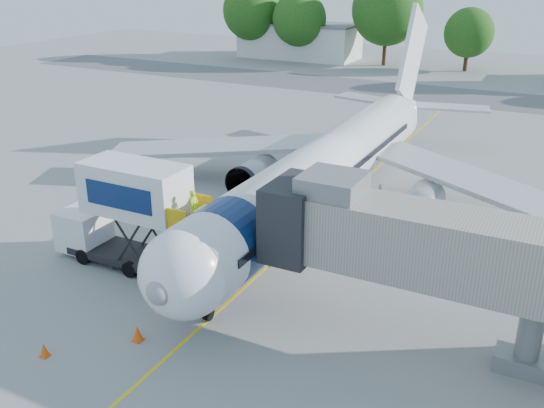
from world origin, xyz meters
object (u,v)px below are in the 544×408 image
at_px(aircraft, 330,166).
at_px(catering_hiloader, 127,215).
at_px(jet_bridge, 415,244).
at_px(ground_tug, 102,375).

relative_size(aircraft, catering_hiloader, 4.44).
distance_m(aircraft, jet_bridge, 13.77).
xyz_separation_m(jet_bridge, ground_tug, (-8.80, -8.19, -3.62)).
height_order(jet_bridge, ground_tug, jet_bridge).
xyz_separation_m(jet_bridge, catering_hiloader, (-14.26, -0.00, -1.58)).
relative_size(jet_bridge, catering_hiloader, 1.64).
distance_m(catering_hiloader, ground_tug, 10.05).
height_order(catering_hiloader, ground_tug, catering_hiloader).
relative_size(aircraft, jet_bridge, 2.71).
xyz_separation_m(aircraft, jet_bridge, (7.99, -11.12, 1.39)).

